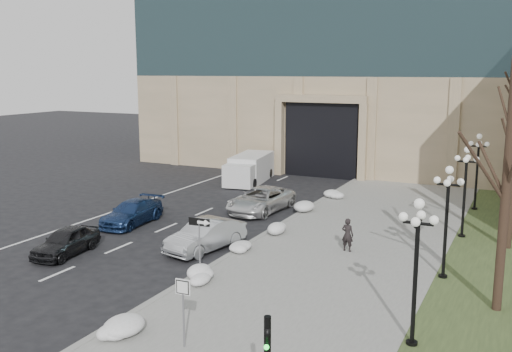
# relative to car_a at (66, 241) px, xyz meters

# --- Properties ---
(sidewalk) EXTENTS (9.00, 40.00, 0.12)m
(sidewalk) POSITION_rel_car_a_xyz_m (11.53, 5.88, -0.59)
(sidewalk) COLOR gray
(sidewalk) RESTS_ON ground
(curb) EXTENTS (0.30, 40.00, 0.14)m
(curb) POSITION_rel_car_a_xyz_m (7.03, 5.88, -0.58)
(curb) COLOR gray
(curb) RESTS_ON ground
(grass_strip) EXTENTS (4.00, 40.00, 0.10)m
(grass_strip) POSITION_rel_car_a_xyz_m (18.03, 5.88, -0.60)
(grass_strip) COLOR #334422
(grass_strip) RESTS_ON ground
(car_a) EXTENTS (1.96, 3.96, 1.30)m
(car_a) POSITION_rel_car_a_xyz_m (0.00, 0.00, 0.00)
(car_a) COLOR black
(car_a) RESTS_ON ground
(car_b) EXTENTS (2.38, 4.67, 1.47)m
(car_b) POSITION_rel_car_a_xyz_m (5.52, 3.45, 0.09)
(car_b) COLOR #AAAEB2
(car_b) RESTS_ON ground
(car_c) EXTENTS (2.14, 4.65, 1.32)m
(car_c) POSITION_rel_car_a_xyz_m (-0.63, 5.67, 0.01)
(car_c) COLOR navy
(car_c) RESTS_ON ground
(car_d) EXTENTS (2.89, 5.51, 1.48)m
(car_d) POSITION_rel_car_a_xyz_m (4.65, 11.43, 0.09)
(car_d) COLOR silver
(car_d) RESTS_ON ground
(car_e) EXTENTS (2.70, 4.60, 1.47)m
(car_e) POSITION_rel_car_a_xyz_m (-0.75, 19.15, 0.09)
(car_e) COLOR #323237
(car_e) RESTS_ON ground
(pedestrian) EXTENTS (0.62, 0.44, 1.59)m
(pedestrian) POSITION_rel_car_a_xyz_m (11.76, 5.94, 0.27)
(pedestrian) COLOR black
(pedestrian) RESTS_ON sidewalk
(box_truck) EXTENTS (3.23, 6.74, 2.05)m
(box_truck) POSITION_rel_car_a_xyz_m (-0.23, 19.55, 0.35)
(box_truck) COLOR silver
(box_truck) RESTS_ON ground
(one_way_sign) EXTENTS (0.99, 0.27, 2.64)m
(one_way_sign) POSITION_rel_car_a_xyz_m (7.54, -0.10, 1.53)
(one_way_sign) COLOR slate
(one_way_sign) RESTS_ON ground
(keep_sign) EXTENTS (0.50, 0.08, 2.31)m
(keep_sign) POSITION_rel_car_a_xyz_m (10.06, -5.40, 1.05)
(keep_sign) COLOR slate
(keep_sign) RESTS_ON ground
(snow_clump_b) EXTENTS (1.10, 1.60, 0.36)m
(snow_clump_b) POSITION_rel_car_a_xyz_m (7.70, -5.72, -0.35)
(snow_clump_b) COLOR white
(snow_clump_b) RESTS_ON sidewalk
(snow_clump_c) EXTENTS (1.10, 1.60, 0.36)m
(snow_clump_c) POSITION_rel_car_a_xyz_m (7.40, -0.66, -0.35)
(snow_clump_c) COLOR white
(snow_clump_c) RESTS_ON sidewalk
(snow_clump_d) EXTENTS (1.10, 1.60, 0.36)m
(snow_clump_d) POSITION_rel_car_a_xyz_m (7.58, 3.86, -0.35)
(snow_clump_d) COLOR white
(snow_clump_d) RESTS_ON sidewalk
(snow_clump_e) EXTENTS (1.10, 1.60, 0.36)m
(snow_clump_e) POSITION_rel_car_a_xyz_m (7.47, 7.33, -0.35)
(snow_clump_e) COLOR white
(snow_clump_e) RESTS_ON sidewalk
(snow_clump_f) EXTENTS (1.10, 1.60, 0.36)m
(snow_clump_f) POSITION_rel_car_a_xyz_m (7.38, 12.37, -0.35)
(snow_clump_f) COLOR white
(snow_clump_f) RESTS_ON sidewalk
(snow_clump_g) EXTENTS (1.10, 1.60, 0.36)m
(snow_clump_g) POSITION_rel_car_a_xyz_m (7.68, 16.29, -0.35)
(snow_clump_g) COLOR white
(snow_clump_g) RESTS_ON sidewalk
(lamppost_a) EXTENTS (1.18, 1.18, 4.76)m
(lamppost_a) POSITION_rel_car_a_xyz_m (16.33, -2.12, 2.43)
(lamppost_a) COLOR black
(lamppost_a) RESTS_ON ground
(lamppost_b) EXTENTS (1.18, 1.18, 4.76)m
(lamppost_b) POSITION_rel_car_a_xyz_m (16.33, 4.38, 2.43)
(lamppost_b) COLOR black
(lamppost_b) RESTS_ON ground
(lamppost_c) EXTENTS (1.18, 1.18, 4.76)m
(lamppost_c) POSITION_rel_car_a_xyz_m (16.33, 10.88, 2.43)
(lamppost_c) COLOR black
(lamppost_c) RESTS_ON ground
(lamppost_d) EXTENTS (1.18, 1.18, 4.76)m
(lamppost_d) POSITION_rel_car_a_xyz_m (16.33, 17.38, 2.43)
(lamppost_d) COLOR black
(lamppost_d) RESTS_ON ground
(tree_near) EXTENTS (3.20, 3.20, 9.00)m
(tree_near) POSITION_rel_car_a_xyz_m (18.53, 1.88, 5.18)
(tree_near) COLOR black
(tree_near) RESTS_ON ground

